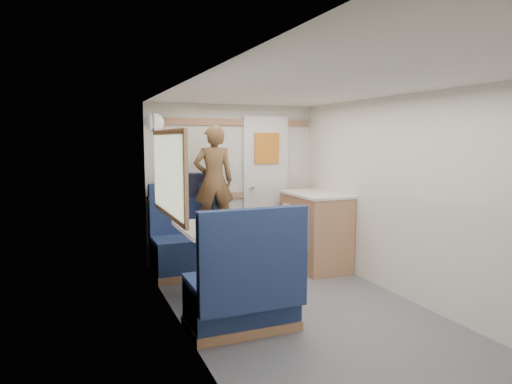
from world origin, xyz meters
name	(u,v)px	position (x,y,z in m)	size (l,w,h in m)	color
floor	(321,324)	(0.00, 0.00, 0.00)	(4.50, 4.50, 0.00)	#515156
ceiling	(325,85)	(0.00, 0.00, 2.00)	(4.50, 4.50, 0.00)	silver
wall_back	(233,184)	(0.00, 2.25, 1.00)	(2.20, 0.02, 2.00)	silver
wall_left	(193,217)	(-1.10, 0.00, 1.00)	(0.02, 4.50, 2.00)	silver
wall_right	(427,202)	(1.10, 0.00, 1.00)	(0.02, 4.50, 2.00)	silver
oak_trim_low	(233,195)	(0.00, 2.23, 0.85)	(2.15, 0.02, 0.08)	#8F6040
oak_trim_high	(233,122)	(0.00, 2.23, 1.78)	(2.15, 0.02, 0.08)	#8F6040
side_window	(168,174)	(-1.08, 1.00, 1.25)	(0.04, 1.30, 0.72)	#A3A98F
rear_door	(266,185)	(0.45, 2.22, 0.97)	(0.62, 0.12, 1.86)	white
dinette_table	(213,242)	(-0.65, 1.00, 0.57)	(0.62, 0.92, 0.72)	white
bench_far	(191,248)	(-0.65, 1.86, 0.30)	(0.90, 0.59, 1.05)	navy
bench_near	(244,295)	(-0.65, 0.14, 0.30)	(0.90, 0.59, 1.05)	navy
ledge	(185,197)	(-0.65, 2.12, 0.88)	(0.90, 0.14, 0.04)	#8F6040
dome_light	(155,122)	(-1.04, 1.85, 1.75)	(0.20, 0.20, 0.20)	white
galley_counter	(315,230)	(0.82, 1.55, 0.47)	(0.57, 0.92, 0.92)	#8F6040
person	(214,181)	(-0.38, 1.84, 1.09)	(0.47, 0.31, 1.28)	brown
duffel_bag	(186,184)	(-0.64, 2.12, 1.03)	(0.53, 0.25, 0.25)	black
tray	(243,231)	(-0.46, 0.63, 0.73)	(0.26, 0.34, 0.02)	white
orange_fruit	(236,221)	(-0.43, 0.94, 0.77)	(0.07, 0.07, 0.07)	#D56009
cheese_block	(212,225)	(-0.68, 0.90, 0.75)	(0.10, 0.06, 0.03)	#F5E08D
wine_glass	(200,215)	(-0.78, 0.98, 0.84)	(0.08, 0.08, 0.17)	white
tumbler_left	(200,229)	(-0.88, 0.63, 0.78)	(0.08, 0.08, 0.12)	white
beer_glass	(231,220)	(-0.46, 0.98, 0.77)	(0.07, 0.07, 0.11)	#8C5114
pepper_grinder	(220,219)	(-0.53, 1.12, 0.77)	(0.04, 0.04, 0.10)	black
salt_grinder	(205,225)	(-0.76, 0.88, 0.76)	(0.04, 0.04, 0.09)	white
bread_loaf	(227,216)	(-0.43, 1.22, 0.77)	(0.13, 0.25, 0.10)	olive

